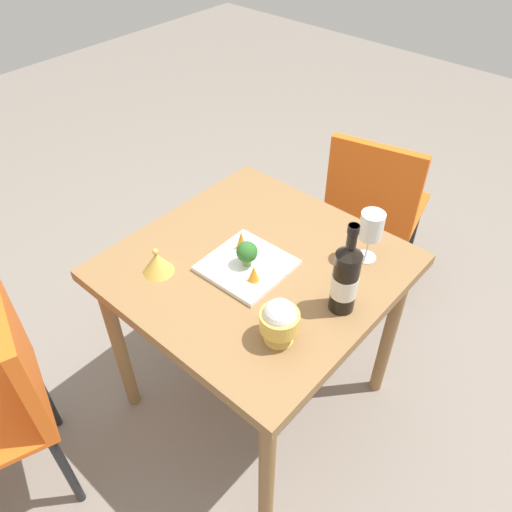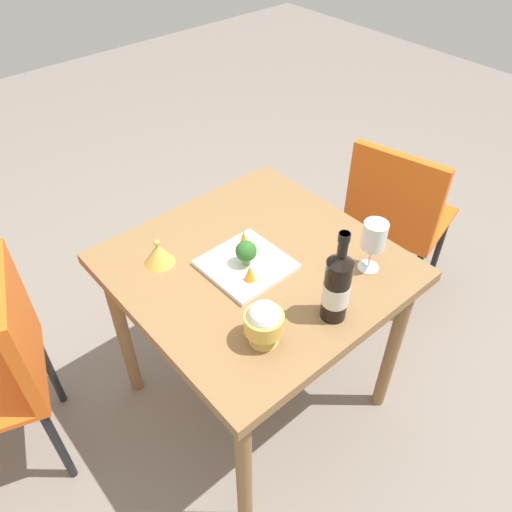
# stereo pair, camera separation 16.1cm
# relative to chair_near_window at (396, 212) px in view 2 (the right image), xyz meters

# --- Properties ---
(ground_plane) EXTENTS (8.00, 8.00, 0.00)m
(ground_plane) POSITION_rel_chair_near_window_xyz_m (-0.03, 0.83, -0.53)
(ground_plane) COLOR gray
(dining_table) EXTENTS (0.84, 0.84, 0.75)m
(dining_table) POSITION_rel_chair_near_window_xyz_m (-0.03, 0.83, 0.12)
(dining_table) COLOR olive
(dining_table) RESTS_ON ground_plane
(chair_near_window) EXTENTS (0.48, 0.48, 0.85)m
(chair_near_window) POSITION_rel_chair_near_window_xyz_m (0.00, 0.00, 0.00)
(chair_near_window) COLOR orange
(chair_near_window) RESTS_ON ground_plane
(chair_by_wall) EXTENTS (0.51, 0.51, 0.85)m
(chair_by_wall) POSITION_rel_chair_near_window_xyz_m (0.34, 1.58, 0.00)
(chair_by_wall) COLOR orange
(chair_by_wall) RESTS_ON ground_plane
(wine_bottle) EXTENTS (0.08, 0.08, 0.31)m
(wine_bottle) POSITION_rel_chair_near_window_xyz_m (-0.34, 0.81, 0.34)
(wine_bottle) COLOR black
(wine_bottle) RESTS_ON dining_table
(wine_glass) EXTENTS (0.08, 0.08, 0.18)m
(wine_glass) POSITION_rel_chair_near_window_xyz_m (-0.28, 0.58, 0.35)
(wine_glass) COLOR white
(wine_glass) RESTS_ON dining_table
(rice_bowl) EXTENTS (0.11, 0.11, 0.14)m
(rice_bowl) POSITION_rel_chair_near_window_xyz_m (-0.28, 1.02, 0.29)
(rice_bowl) COLOR gold
(rice_bowl) RESTS_ON dining_table
(rice_bowl_lid) EXTENTS (0.10, 0.10, 0.09)m
(rice_bowl_lid) POSITION_rel_chair_near_window_xyz_m (0.18, 1.07, 0.26)
(rice_bowl_lid) COLOR gold
(rice_bowl_lid) RESTS_ON dining_table
(serving_plate) EXTENTS (0.26, 0.26, 0.02)m
(serving_plate) POSITION_rel_chair_near_window_xyz_m (-0.02, 0.87, 0.23)
(serving_plate) COLOR white
(serving_plate) RESTS_ON dining_table
(broccoli_floret) EXTENTS (0.07, 0.07, 0.09)m
(broccoli_floret) POSITION_rel_chair_near_window_xyz_m (-0.02, 0.87, 0.29)
(broccoli_floret) COLOR #729E4C
(broccoli_floret) RESTS_ON serving_plate
(carrot_garnish_left) EXTENTS (0.04, 0.04, 0.06)m
(carrot_garnish_left) POSITION_rel_chair_near_window_xyz_m (-0.09, 0.91, 0.26)
(carrot_garnish_left) COLOR orange
(carrot_garnish_left) RESTS_ON serving_plate
(carrot_garnish_right) EXTENTS (0.03, 0.03, 0.07)m
(carrot_garnish_right) POSITION_rel_chair_near_window_xyz_m (0.04, 0.82, 0.27)
(carrot_garnish_right) COLOR orange
(carrot_garnish_right) RESTS_ON serving_plate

